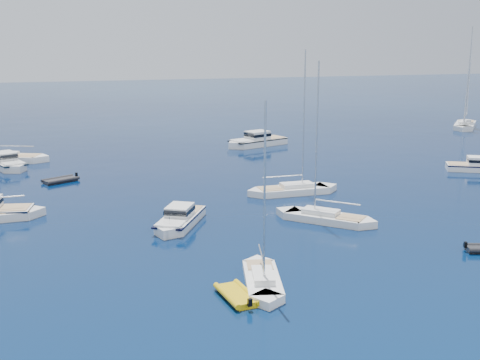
% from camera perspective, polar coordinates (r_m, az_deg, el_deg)
% --- Properties ---
extents(ground, '(400.00, 400.00, 0.00)m').
position_cam_1_polar(ground, '(37.05, 7.60, -11.40)').
color(ground, '#08254D').
rests_on(ground, ground).
extents(motor_cruiser_left, '(6.23, 8.51, 2.18)m').
position_cam_1_polar(motor_cruiser_left, '(51.47, -5.67, -4.25)').
color(motor_cruiser_left, silver).
rests_on(motor_cruiser_left, ground).
extents(motor_cruiser_far_r, '(8.52, 6.04, 2.17)m').
position_cam_1_polar(motor_cruiser_far_r, '(77.36, 21.41, 0.79)').
color(motor_cruiser_far_r, white).
rests_on(motor_cruiser_far_r, ground).
extents(motor_cruiser_distant, '(10.87, 6.66, 2.73)m').
position_cam_1_polar(motor_cruiser_distant, '(88.99, 1.54, 3.21)').
color(motor_cruiser_distant, silver).
rests_on(motor_cruiser_distant, ground).
extents(motor_cruiser_horizon, '(6.23, 9.61, 2.43)m').
position_cam_1_polar(motor_cruiser_horizon, '(79.05, -20.93, 1.08)').
color(motor_cruiser_horizon, silver).
rests_on(motor_cruiser_horizon, ground).
extents(sailboat_fore, '(3.97, 8.59, 12.23)m').
position_cam_1_polar(sailboat_fore, '(39.46, 2.10, -9.71)').
color(sailboat_fore, white).
rests_on(sailboat_fore, ground).
extents(sailboat_mid_r, '(8.56, 8.43, 14.02)m').
position_cam_1_polar(sailboat_mid_r, '(52.88, 7.92, -3.83)').
color(sailboat_mid_r, silver).
rests_on(sailboat_mid_r, ground).
extents(sailboat_centre, '(10.08, 2.68, 14.79)m').
position_cam_1_polar(sailboat_centre, '(61.85, 4.95, -1.26)').
color(sailboat_centre, silver).
rests_on(sailboat_centre, ground).
extents(sailboat_far_l, '(12.12, 7.13, 17.36)m').
position_cam_1_polar(sailboat_far_l, '(83.30, -20.94, 1.66)').
color(sailboat_far_l, white).
rests_on(sailboat_far_l, ground).
extents(sailboat_sails_far, '(10.25, 11.32, 17.86)m').
position_cam_1_polar(sailboat_sails_far, '(114.17, 20.22, 4.61)').
color(sailboat_sails_far, silver).
rests_on(sailboat_sails_far, ground).
extents(tender_yellow, '(2.49, 3.98, 0.95)m').
position_cam_1_polar(tender_yellow, '(37.48, -0.28, -10.98)').
color(tender_yellow, gold).
rests_on(tender_yellow, ground).
extents(tender_grey_far, '(4.47, 3.75, 0.95)m').
position_cam_1_polar(tender_grey_far, '(69.33, -16.39, -0.18)').
color(tender_grey_far, black).
rests_on(tender_grey_far, ground).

